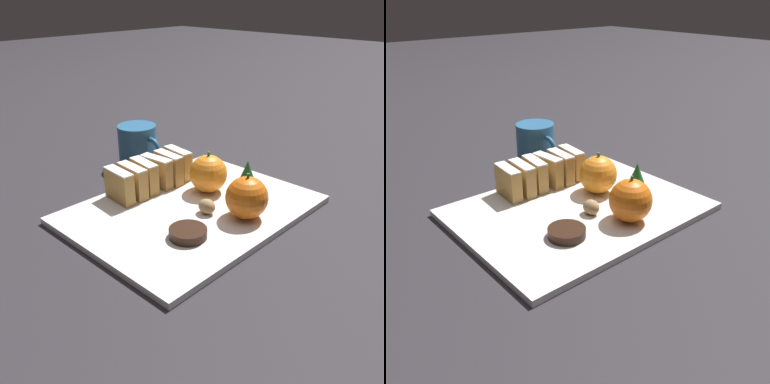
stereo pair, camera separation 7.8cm
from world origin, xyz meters
TOP-DOWN VIEW (x-y plane):
  - ground_plane at (0.00, 0.00)m, footprint 6.00×6.00m
  - serving_platter at (0.00, 0.00)m, footprint 0.33×0.43m
  - stollen_slice_front at (-0.12, -0.08)m, footprint 0.07×0.03m
  - stollen_slice_second at (-0.12, -0.04)m, footprint 0.07×0.03m
  - stollen_slice_third at (-0.12, -0.01)m, footprint 0.07×0.03m
  - stollen_slice_fourth at (-0.12, 0.02)m, footprint 0.07×0.03m
  - stollen_slice_fifth at (-0.11, 0.05)m, footprint 0.07×0.03m
  - stollen_slice_sixth at (-0.12, 0.08)m, footprint 0.07×0.03m
  - orange_near at (-0.02, 0.07)m, footprint 0.07×0.07m
  - orange_far at (0.10, 0.04)m, footprint 0.08×0.08m
  - walnut at (0.04, 0.00)m, footprint 0.03×0.03m
  - chocolate_cookie at (0.07, -0.08)m, footprint 0.06×0.06m
  - evergreen_sprig at (0.04, 0.11)m, footprint 0.05×0.05m
  - coffee_mug at (-0.25, 0.08)m, footprint 0.12×0.09m

SIDE VIEW (x-z plane):
  - ground_plane at x=0.00m, z-range 0.00..0.00m
  - serving_platter at x=0.00m, z-range 0.00..0.01m
  - chocolate_cookie at x=0.07m, z-range 0.01..0.03m
  - walnut at x=0.04m, z-range 0.01..0.04m
  - stollen_slice_front at x=-0.12m, z-range 0.01..0.07m
  - stollen_slice_second at x=-0.12m, z-range 0.01..0.07m
  - stollen_slice_third at x=-0.12m, z-range 0.01..0.07m
  - stollen_slice_fourth at x=-0.12m, z-range 0.01..0.07m
  - stollen_slice_fifth at x=-0.11m, z-range 0.01..0.07m
  - stollen_slice_sixth at x=-0.12m, z-range 0.01..0.07m
  - evergreen_sprig at x=0.04m, z-range 0.01..0.08m
  - coffee_mug at x=-0.25m, z-range 0.00..0.10m
  - orange_near at x=-0.02m, z-range 0.01..0.09m
  - orange_far at x=0.10m, z-range 0.01..0.09m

